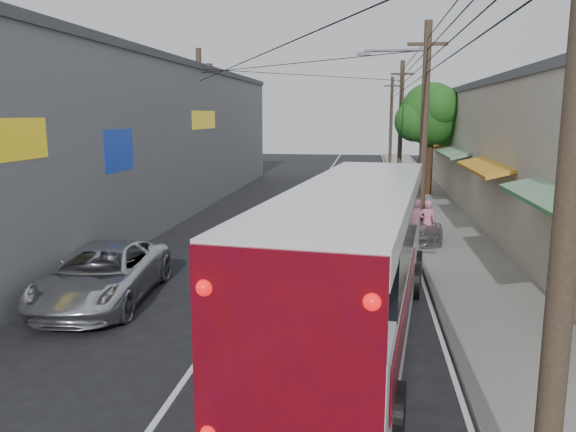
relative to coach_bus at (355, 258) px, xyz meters
name	(u,v)px	position (x,y,z in m)	size (l,w,h in m)	color
ground	(157,420)	(-3.01, -4.10, -1.72)	(120.00, 120.00, 0.00)	black
sidewalk	(434,212)	(3.49, 15.90, -1.66)	(3.00, 80.00, 0.12)	slate
building_right	(523,147)	(7.98, 17.90, 1.43)	(7.09, 40.00, 6.25)	#BAAA94
building_left	(122,138)	(-11.51, 13.90, 1.93)	(7.20, 36.00, 7.25)	gray
utility_poles	(366,128)	(0.11, 16.23, 2.41)	(11.80, 45.28, 8.00)	#473828
street_tree	(432,116)	(3.86, 21.92, 2.95)	(4.40, 4.00, 6.60)	#3F2B19
coach_bus	(355,258)	(0.00, 0.00, 0.00)	(3.75, 11.72, 3.32)	white
jeepney	(102,274)	(-6.50, 1.25, -0.99)	(2.41, 5.24, 1.46)	silver
parked_suv	(401,216)	(1.59, 10.33, -0.92)	(2.24, 5.51, 1.60)	#A09FA7
parked_car_mid	(394,194)	(1.59, 16.91, -0.94)	(1.85, 4.59, 1.57)	#28272D
parked_car_far	(376,179)	(0.79, 24.62, -1.04)	(1.44, 4.14, 1.36)	black
pedestrian_near	(427,223)	(2.39, 8.37, -0.77)	(0.61, 0.40, 1.66)	#D36F8E
pedestrian_far	(421,214)	(2.39, 10.89, -0.90)	(0.68, 0.53, 1.40)	#7F95B9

